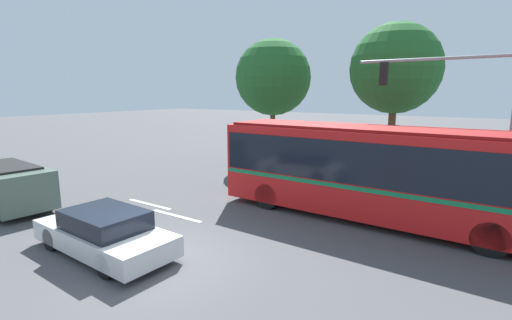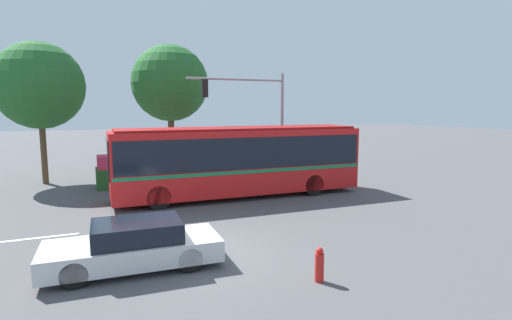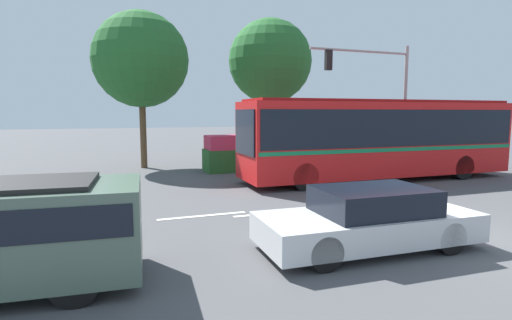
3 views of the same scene
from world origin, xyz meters
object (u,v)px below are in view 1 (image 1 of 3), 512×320
(sedan_foreground, at_px, (104,233))
(suv_left_lane, at_px, (7,183))
(city_bus, at_px, (381,169))
(street_tree_left, at_px, (273,78))
(street_tree_centre, at_px, (395,69))
(traffic_light_pole, at_px, (467,104))

(sedan_foreground, xyz_separation_m, suv_left_lane, (-6.74, 0.37, 0.40))
(city_bus, xyz_separation_m, street_tree_left, (-8.73, 7.16, 3.47))
(sedan_foreground, bearing_deg, street_tree_centre, -102.76)
(city_bus, height_order, street_tree_left, street_tree_left)
(street_tree_left, xyz_separation_m, street_tree_centre, (7.10, 0.57, 0.31))
(sedan_foreground, height_order, street_tree_left, street_tree_left)
(suv_left_lane, xyz_separation_m, traffic_light_pole, (14.45, 9.27, 3.02))
(street_tree_centre, bearing_deg, traffic_light_pole, -53.05)
(city_bus, xyz_separation_m, street_tree_centre, (-1.62, 7.73, 3.78))
(suv_left_lane, distance_m, street_tree_left, 14.82)
(sedan_foreground, relative_size, street_tree_centre, 0.57)
(city_bus, bearing_deg, street_tree_left, -38.15)
(city_bus, height_order, suv_left_lane, city_bus)
(suv_left_lane, distance_m, street_tree_centre, 18.43)
(suv_left_lane, height_order, street_tree_left, street_tree_left)
(traffic_light_pole, height_order, street_tree_left, street_tree_left)
(sedan_foreground, height_order, suv_left_lane, suv_left_lane)
(sedan_foreground, distance_m, street_tree_centre, 16.00)
(traffic_light_pole, bearing_deg, suv_left_lane, 32.69)
(traffic_light_pole, xyz_separation_m, street_tree_centre, (-3.78, 5.02, 1.62))
(suv_left_lane, distance_m, traffic_light_pole, 17.43)
(sedan_foreground, bearing_deg, suv_left_lane, -0.93)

